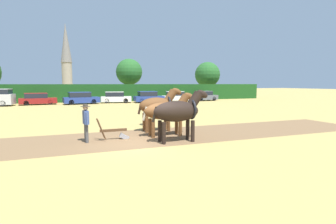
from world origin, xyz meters
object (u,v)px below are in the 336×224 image
(draft_horse_lead_right, at_px, (167,111))
(parked_car_left, at_px, (37,99))
(church_spire, at_px, (66,57))
(plow, at_px, (116,133))
(farmer_beside_team, at_px, (146,111))
(tree_center_left, at_px, (129,72))
(farmer_at_plow, at_px, (86,120))
(draft_horse_trail_left, at_px, (158,106))
(parked_car_center_left, at_px, (81,98))
(draft_horse_lead_left, at_px, (179,111))
(parked_car_far_right, at_px, (204,96))
(parked_car_right, at_px, (176,97))
(parked_car_center, at_px, (116,98))
(tree_center, at_px, (207,75))
(parked_car_center_right, at_px, (148,97))

(draft_horse_lead_right, bearing_deg, parked_car_left, 109.14)
(church_spire, bearing_deg, draft_horse_lead_right, -84.04)
(plow, height_order, farmer_beside_team, farmer_beside_team)
(tree_center_left, height_order, farmer_at_plow, tree_center_left)
(draft_horse_trail_left, xyz_separation_m, parked_car_center_left, (-3.71, 22.00, -0.67))
(parked_car_left, bearing_deg, draft_horse_lead_left, -79.42)
(parked_car_left, distance_m, parked_car_far_right, 23.54)
(farmer_at_plow, bearing_deg, draft_horse_lead_left, -25.62)
(plow, height_order, parked_car_right, parked_car_right)
(draft_horse_lead_right, distance_m, parked_car_center, 24.28)
(farmer_beside_team, bearing_deg, draft_horse_trail_left, -48.87)
(tree_center_left, relative_size, tree_center, 1.01)
(draft_horse_trail_left, height_order, plow, draft_horse_trail_left)
(draft_horse_lead_right, distance_m, farmer_at_plow, 3.98)
(tree_center, relative_size, farmer_beside_team, 4.35)
(parked_car_left, height_order, parked_car_right, parked_car_right)
(church_spire, height_order, farmer_at_plow, church_spire)
(draft_horse_lead_left, xyz_separation_m, farmer_beside_team, (-0.20, 5.07, -0.50))
(parked_car_center_left, distance_m, parked_car_far_right, 18.35)
(farmer_beside_team, xyz_separation_m, parked_car_center_left, (-3.57, 19.87, -0.14))
(parked_car_center_right, height_order, parked_car_far_right, parked_car_center_right)
(tree_center, relative_size, draft_horse_lead_right, 2.39)
(parked_car_right, bearing_deg, plow, -105.98)
(plow, bearing_deg, parked_car_center, 80.71)
(tree_center_left, relative_size, plow, 4.54)
(plow, relative_size, parked_car_right, 0.33)
(farmer_at_plow, xyz_separation_m, parked_car_right, (13.86, 24.67, -0.30))
(draft_horse_trail_left, height_order, parked_car_center_right, draft_horse_trail_left)
(plow, bearing_deg, draft_horse_lead_right, 0.00)
(tree_center, distance_m, farmer_at_plow, 41.30)
(parked_car_left, height_order, parked_car_center_left, parked_car_center_left)
(plow, bearing_deg, draft_horse_trail_left, 29.41)
(parked_car_center_left, bearing_deg, parked_car_center, 0.52)
(tree_center_left, xyz_separation_m, parked_car_right, (5.43, -8.41, -3.92))
(tree_center, distance_m, parked_car_center_right, 17.95)
(draft_horse_lead_left, bearing_deg, church_spire, 94.70)
(parked_car_far_right, bearing_deg, draft_horse_trail_left, -128.14)
(plow, height_order, parked_car_center, parked_car_center)
(draft_horse_trail_left, xyz_separation_m, parked_car_center_right, (5.36, 21.94, -0.67))
(tree_center, relative_size, parked_car_center_left, 1.46)
(parked_car_center_right, height_order, parked_car_right, parked_car_center_right)
(plow, bearing_deg, farmer_at_plow, -171.91)
(draft_horse_lead_right, xyz_separation_m, parked_car_right, (9.90, 24.40, -0.55))
(farmer_beside_team, bearing_deg, tree_center, 93.36)
(draft_horse_lead_right, height_order, parked_car_center, draft_horse_lead_right)
(tree_center, distance_m, church_spire, 37.95)
(church_spire, relative_size, parked_car_center_right, 4.30)
(draft_horse_lead_left, height_order, draft_horse_trail_left, draft_horse_trail_left)
(draft_horse_trail_left, xyz_separation_m, parked_car_center, (0.91, 22.80, -0.69))
(tree_center, height_order, plow, tree_center)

